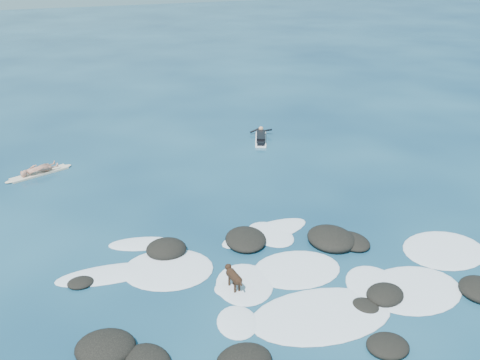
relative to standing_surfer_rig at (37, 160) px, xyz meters
name	(u,v)px	position (x,y,z in m)	size (l,w,h in m)	color
ground	(250,261)	(5.58, -9.76, -0.66)	(160.00, 160.00, 0.00)	#0A2642
reef_rocks	(273,281)	(5.67, -11.20, -0.55)	(12.16, 7.65, 0.59)	black
breaking_foam	(295,274)	(6.52, -10.95, -0.65)	(13.31, 7.60, 0.12)	white
standing_surfer_rig	(37,160)	(0.00, 0.00, 0.00)	(2.86, 1.33, 1.68)	beige
paddling_surfer_rig	(261,137)	(10.61, 0.35, -0.51)	(1.66, 2.54, 0.46)	white
dog	(233,276)	(4.54, -10.95, -0.22)	(0.31, 1.05, 0.66)	black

